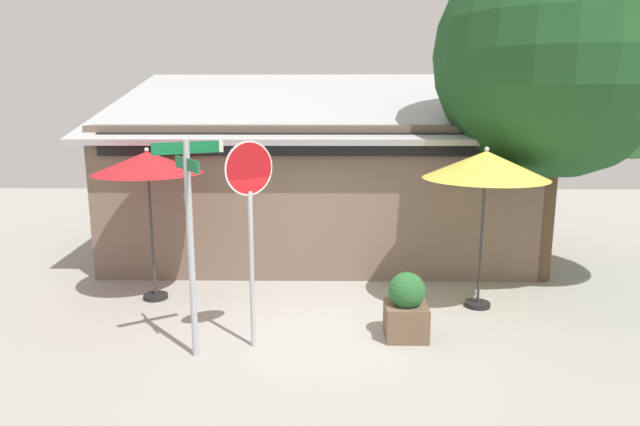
# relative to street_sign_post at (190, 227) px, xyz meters

# --- Properties ---
(ground_plane) EXTENTS (28.00, 28.00, 0.10)m
(ground_plane) POSITION_rel_street_sign_post_xyz_m (1.79, 1.16, -1.94)
(ground_plane) COLOR #9E9B93
(cafe_building) EXTENTS (9.45, 6.05, 4.30)m
(cafe_building) POSITION_rel_street_sign_post_xyz_m (1.64, 6.05, -0.25)
(cafe_building) COLOR #705B4C
(cafe_building) RESTS_ON ground
(street_sign_post) EXTENTS (0.84, 0.79, 3.06)m
(street_sign_post) POSITION_rel_street_sign_post_xyz_m (0.00, 0.00, 0.00)
(street_sign_post) COLOR #A8AAB2
(street_sign_post) RESTS_ON ground
(stop_sign) EXTENTS (0.60, 0.49, 3.03)m
(stop_sign) POSITION_rel_street_sign_post_xyz_m (0.78, 0.31, 0.22)
(stop_sign) COLOR #A8AAB2
(stop_sign) RESTS_ON ground
(patio_umbrella_crimson_left) EXTENTS (1.93, 1.93, 2.77)m
(patio_umbrella_crimson_left) POSITION_rel_street_sign_post_xyz_m (-1.28, 2.29, 0.59)
(patio_umbrella_crimson_left) COLOR black
(patio_umbrella_crimson_left) RESTS_ON ground
(patio_umbrella_mustard_center) EXTENTS (2.11, 2.11, 2.82)m
(patio_umbrella_mustard_center) POSITION_rel_street_sign_post_xyz_m (4.54, 1.95, 0.61)
(patio_umbrella_mustard_center) COLOR black
(patio_umbrella_mustard_center) RESTS_ON ground
(shade_tree) EXTENTS (5.03, 4.64, 6.73)m
(shade_tree) POSITION_rel_street_sign_post_xyz_m (6.44, 3.38, 2.43)
(shade_tree) COLOR brown
(shade_tree) RESTS_ON ground
(sidewalk_planter) EXTENTS (0.64, 0.64, 1.03)m
(sidewalk_planter) POSITION_rel_street_sign_post_xyz_m (3.08, 0.65, -1.40)
(sidewalk_planter) COLOR brown
(sidewalk_planter) RESTS_ON ground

